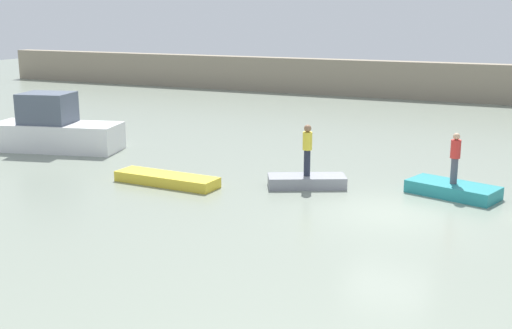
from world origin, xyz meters
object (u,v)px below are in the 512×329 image
Objects in this scene: rowboat_yellow at (167,179)px; rowboat_teal at (453,190)px; rowboat_grey at (307,181)px; person_red_shirt at (455,156)px; person_yellow_shirt at (307,147)px; motorboat at (55,129)px.

rowboat_teal is at bearing 18.84° from rowboat_yellow.
person_red_shirt is (4.66, 0.95, 1.13)m from rowboat_grey.
rowboat_grey is 1.18m from person_yellow_shirt.
person_red_shirt is at bearing -15.10° from rowboat_grey.
rowboat_grey is (4.50, 1.71, 0.02)m from rowboat_yellow.
motorboat reaches higher than rowboat_grey.
rowboat_grey is at bearing 153.43° from person_yellow_shirt.
rowboat_teal is 1.71× the size of person_red_shirt.
person_yellow_shirt is at bearing -168.54° from person_red_shirt.
rowboat_yellow is 2.16× the size of person_yellow_shirt.
rowboat_teal is (16.63, -0.22, -0.70)m from motorboat.
motorboat is 2.04× the size of rowboat_teal.
person_red_shirt is 4.76m from person_yellow_shirt.
motorboat is 3.49× the size of person_red_shirt.
rowboat_grey is at bearing -5.57° from motorboat.
motorboat reaches higher than person_red_shirt.
rowboat_grey is 1.58× the size of person_red_shirt.
motorboat is 8.04m from rowboat_yellow.
rowboat_yellow is at bearing -147.02° from rowboat_teal.
rowboat_grey is at bearing -151.74° from rowboat_teal.
person_red_shirt reaches higher than rowboat_yellow.
motorboat is 16.63m from person_red_shirt.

